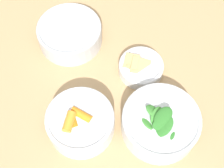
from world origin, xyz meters
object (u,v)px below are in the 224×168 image
bowl_greens (161,123)px  bowl_beans_hotdog (70,34)px  bowl_carrots (80,122)px  bowl_cookies (141,67)px

bowl_greens → bowl_beans_hotdog: bearing=43.1°
bowl_carrots → bowl_greens: bowl_greens is taller
bowl_greens → bowl_cookies: bearing=15.1°
bowl_greens → bowl_beans_hotdog: bowl_greens is taller
bowl_greens → bowl_carrots: bearing=91.8°
bowl_beans_hotdog → bowl_cookies: 0.22m
bowl_greens → bowl_beans_hotdog: 0.36m
bowl_carrots → bowl_cookies: bowl_carrots is taller
bowl_greens → bowl_cookies: size_ratio=1.55×
bowl_carrots → bowl_greens: 0.19m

